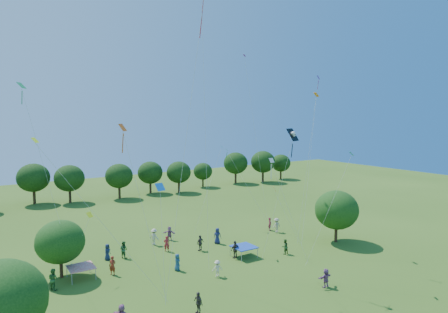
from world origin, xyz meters
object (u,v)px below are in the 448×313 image
(near_tree_east, at_px, (337,210))
(red_high_kite, at_px, (203,49))
(pirate_kite, at_px, (292,137))
(near_tree_west, at_px, (0,301))
(tent_red_stripe, at_px, (81,267))
(tent_blue, at_px, (244,247))
(near_tree_north, at_px, (60,242))

(near_tree_east, bearing_deg, red_high_kite, -176.60)
(near_tree_east, height_order, pirate_kite, pirate_kite)
(near_tree_west, xyz_separation_m, tent_red_stripe, (6.82, 11.21, -3.19))
(tent_red_stripe, distance_m, pirate_kite, 21.72)
(tent_red_stripe, bearing_deg, red_high_kite, -34.73)
(near_tree_east, distance_m, tent_blue, 12.11)
(near_tree_east, bearing_deg, pirate_kite, -156.20)
(near_tree_north, bearing_deg, near_tree_west, -113.54)
(near_tree_east, bearing_deg, near_tree_west, -169.80)
(near_tree_west, relative_size, near_tree_east, 1.10)
(near_tree_east, relative_size, tent_red_stripe, 2.69)
(tent_blue, relative_size, red_high_kite, 0.09)
(tent_red_stripe, height_order, pirate_kite, pirate_kite)
(tent_red_stripe, bearing_deg, near_tree_east, -10.80)
(tent_blue, bearing_deg, red_high_kite, -155.81)
(pirate_kite, bearing_deg, tent_red_stripe, 146.03)
(pirate_kite, distance_m, red_high_kite, 10.41)
(red_high_kite, bearing_deg, pirate_kite, -32.87)
(near_tree_west, distance_m, pirate_kite, 23.62)
(near_tree_west, distance_m, tent_blue, 23.64)
(near_tree_north, bearing_deg, tent_blue, -15.31)
(near_tree_east, xyz_separation_m, pirate_kite, (-11.67, -5.15, 8.86))
(pirate_kite, height_order, red_high_kite, red_high_kite)
(near_tree_north, relative_size, near_tree_east, 0.87)
(near_tree_east, bearing_deg, tent_red_stripe, 169.20)
(pirate_kite, bearing_deg, tent_blue, 90.07)
(near_tree_west, xyz_separation_m, red_high_kite, (15.77, 5.01, 15.54))
(tent_red_stripe, bearing_deg, near_tree_west, -121.29)
(near_tree_west, height_order, tent_blue, near_tree_west)
(near_tree_north, height_order, pirate_kite, pirate_kite)
(near_tree_east, height_order, red_high_kite, red_high_kite)
(near_tree_north, relative_size, tent_blue, 2.35)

